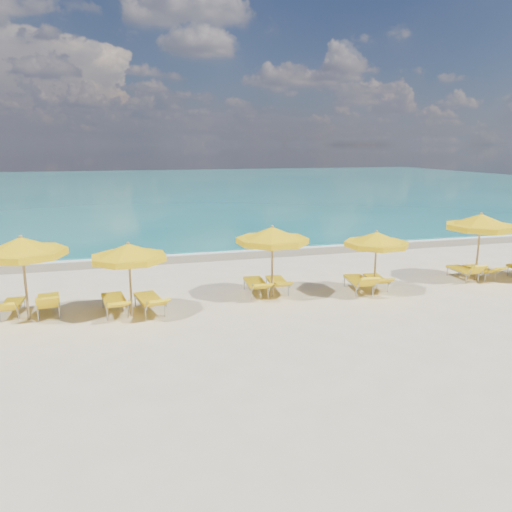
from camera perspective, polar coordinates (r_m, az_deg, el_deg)
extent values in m
plane|color=beige|center=(16.57, 1.42, -5.15)|extent=(120.00, 120.00, 0.00)
cube|color=#136F6E|center=(63.44, -11.60, 7.77)|extent=(120.00, 80.00, 0.30)
cube|color=tan|center=(23.50, -3.91, 0.16)|extent=(120.00, 2.60, 0.01)
cube|color=white|center=(24.27, -4.30, 0.55)|extent=(120.00, 1.20, 0.03)
cube|color=white|center=(32.49, -17.93, 3.04)|extent=(14.00, 0.36, 0.05)
cube|color=white|center=(41.38, 2.20, 5.57)|extent=(18.00, 0.30, 0.05)
cylinder|color=tan|center=(15.98, -24.90, -2.47)|extent=(0.08, 0.08, 2.43)
cone|color=yellow|center=(15.77, -25.24, 1.12)|extent=(2.69, 2.69, 0.49)
cylinder|color=yellow|center=(15.81, -25.16, 0.27)|extent=(2.71, 2.71, 0.19)
sphere|color=tan|center=(15.72, -25.32, 2.01)|extent=(0.11, 0.11, 0.11)
cylinder|color=tan|center=(15.27, -14.18, -2.80)|extent=(0.07, 0.07, 2.19)
cone|color=yellow|center=(15.06, -14.36, 0.58)|extent=(2.88, 2.88, 0.44)
cylinder|color=yellow|center=(15.10, -14.32, -0.22)|extent=(2.90, 2.90, 0.18)
sphere|color=tan|center=(15.02, -14.41, 1.41)|extent=(0.10, 0.10, 0.10)
cylinder|color=tan|center=(16.70, 1.85, -0.80)|extent=(0.07, 0.07, 2.36)
cone|color=yellow|center=(16.50, 1.87, 2.55)|extent=(3.08, 3.08, 0.47)
cylinder|color=yellow|center=(16.54, 1.87, 1.76)|extent=(3.10, 3.10, 0.19)
sphere|color=tan|center=(16.46, 1.88, 3.38)|extent=(0.10, 0.10, 0.10)
cylinder|color=tan|center=(17.58, 13.47, -0.85)|extent=(0.07, 0.07, 2.13)
cone|color=yellow|center=(17.40, 13.62, 2.01)|extent=(2.71, 2.71, 0.43)
cylinder|color=yellow|center=(17.44, 13.59, 1.34)|extent=(2.74, 2.74, 0.17)
sphere|color=tan|center=(17.37, 13.66, 2.72)|extent=(0.09, 0.09, 0.09)
cylinder|color=tan|center=(20.60, 24.05, 0.85)|extent=(0.08, 0.08, 2.49)
cone|color=yellow|center=(20.43, 24.31, 3.72)|extent=(3.08, 3.08, 0.50)
cylinder|color=yellow|center=(20.47, 24.25, 3.04)|extent=(3.11, 3.11, 0.20)
sphere|color=tan|center=(20.40, 24.38, 4.42)|extent=(0.11, 0.11, 0.11)
cube|color=yellow|center=(16.88, -26.07, -4.90)|extent=(0.54, 1.20, 0.07)
cube|color=yellow|center=(16.06, -26.65, -5.23)|extent=(0.54, 0.51, 0.37)
cube|color=yellow|center=(16.57, -22.65, -4.68)|extent=(0.77, 1.46, 0.09)
cube|color=yellow|center=(15.59, -22.73, -4.93)|extent=(0.68, 0.63, 0.48)
cube|color=yellow|center=(15.97, -15.92, -4.79)|extent=(0.80, 1.48, 0.09)
cube|color=yellow|center=(14.97, -15.47, -5.38)|extent=(0.70, 0.72, 0.34)
cube|color=yellow|center=(15.81, -12.15, -4.77)|extent=(0.88, 1.50, 0.09)
cube|color=yellow|center=(14.84, -11.19, -5.26)|extent=(0.74, 0.74, 0.37)
cube|color=yellow|center=(17.26, -0.07, -3.03)|extent=(0.70, 1.42, 0.08)
cube|color=yellow|center=(16.30, 0.65, -3.48)|extent=(0.66, 0.67, 0.34)
cube|color=yellow|center=(17.59, 2.40, -2.84)|extent=(0.69, 1.33, 0.08)
cube|color=yellow|center=(16.70, 3.08, -3.27)|extent=(0.63, 0.64, 0.30)
cube|color=yellow|center=(17.88, 11.57, -2.71)|extent=(0.82, 1.48, 0.09)
cube|color=yellow|center=(16.96, 12.66, -2.91)|extent=(0.70, 0.67, 0.46)
cube|color=yellow|center=(18.50, 13.48, -2.48)|extent=(0.71, 1.27, 0.07)
cube|color=yellow|center=(17.70, 14.45, -2.78)|extent=(0.61, 0.62, 0.31)
cube|color=yellow|center=(20.76, 22.48, -1.42)|extent=(0.60, 1.27, 0.08)
cube|color=yellow|center=(20.06, 23.96, -1.43)|extent=(0.58, 0.51, 0.45)
cube|color=yellow|center=(21.23, 24.11, -1.32)|extent=(0.64, 1.24, 0.07)
cube|color=yellow|center=(20.64, 25.78, -1.46)|extent=(0.58, 0.57, 0.33)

